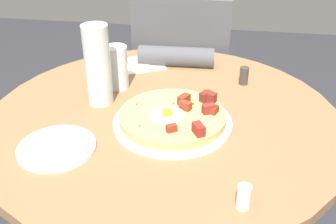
% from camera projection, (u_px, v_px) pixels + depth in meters
% --- Properties ---
extents(dining_table, '(0.97, 0.97, 0.75)m').
position_uv_depth(dining_table, '(164.00, 164.00, 1.17)').
color(dining_table, olive).
rests_on(dining_table, ground_plane).
extents(person_seated, '(0.38, 0.46, 1.14)m').
position_uv_depth(person_seated, '(182.00, 90.00, 1.73)').
color(person_seated, '#2D2D33').
rests_on(person_seated, ground_plane).
extents(pizza_plate, '(0.31, 0.31, 0.01)m').
position_uv_depth(pizza_plate, '(172.00, 122.00, 1.03)').
color(pizza_plate, white).
rests_on(pizza_plate, dining_table).
extents(breakfast_pizza, '(0.28, 0.28, 0.05)m').
position_uv_depth(breakfast_pizza, '(174.00, 116.00, 1.02)').
color(breakfast_pizza, tan).
rests_on(breakfast_pizza, pizza_plate).
extents(bread_plate, '(0.19, 0.19, 0.01)m').
position_uv_depth(bread_plate, '(57.00, 147.00, 0.93)').
color(bread_plate, white).
rests_on(bread_plate, dining_table).
extents(napkin, '(0.22, 0.20, 0.00)m').
position_uv_depth(napkin, '(137.00, 64.00, 1.37)').
color(napkin, white).
rests_on(napkin, dining_table).
extents(fork, '(0.16, 0.10, 0.00)m').
position_uv_depth(fork, '(136.00, 61.00, 1.38)').
color(fork, silver).
rests_on(fork, napkin).
extents(knife, '(0.16, 0.10, 0.00)m').
position_uv_depth(knife, '(139.00, 65.00, 1.35)').
color(knife, silver).
rests_on(knife, napkin).
extents(water_glass, '(0.07, 0.07, 0.13)m').
position_uv_depth(water_glass, '(117.00, 67.00, 1.19)').
color(water_glass, silver).
rests_on(water_glass, dining_table).
extents(water_bottle, '(0.07, 0.07, 0.23)m').
position_uv_depth(water_bottle, '(98.00, 65.00, 1.08)').
color(water_bottle, silver).
rests_on(water_bottle, dining_table).
extents(salt_shaker, '(0.03, 0.03, 0.05)m').
position_uv_depth(salt_shaker, '(244.00, 197.00, 0.76)').
color(salt_shaker, white).
rests_on(salt_shaker, dining_table).
extents(pepper_shaker, '(0.03, 0.03, 0.06)m').
position_uv_depth(pepper_shaker, '(244.00, 76.00, 1.23)').
color(pepper_shaker, '#3F3833').
rests_on(pepper_shaker, dining_table).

